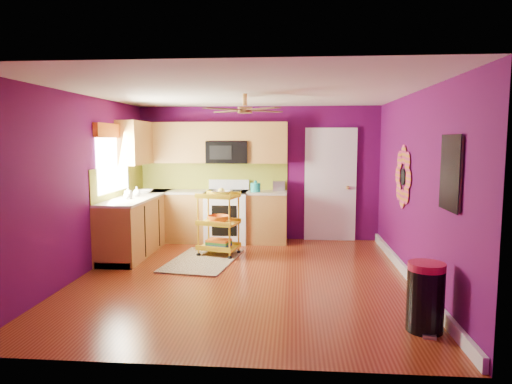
{
  "coord_description": "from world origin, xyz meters",
  "views": [
    {
      "loc": [
        0.67,
        -6.06,
        1.87
      ],
      "look_at": [
        0.13,
        0.4,
        1.13
      ],
      "focal_mm": 32.0,
      "sensor_mm": 36.0,
      "label": 1
    }
  ],
  "objects": [
    {
      "name": "ground",
      "position": [
        0.0,
        0.0,
        0.0
      ],
      "size": [
        5.0,
        5.0,
        0.0
      ],
      "primitive_type": "plane",
      "color": "maroon",
      "rests_on": "ground"
    },
    {
      "name": "room_envelope",
      "position": [
        0.03,
        0.0,
        1.63
      ],
      "size": [
        4.54,
        5.04,
        2.52
      ],
      "color": "#500949",
      "rests_on": "ground"
    },
    {
      "name": "lower_cabinets",
      "position": [
        -1.35,
        1.82,
        0.43
      ],
      "size": [
        2.81,
        2.31,
        0.94
      ],
      "color": "olive",
      "rests_on": "ground"
    },
    {
      "name": "electric_range",
      "position": [
        -0.55,
        2.17,
        0.48
      ],
      "size": [
        0.76,
        0.66,
        1.13
      ],
      "color": "white",
      "rests_on": "ground"
    },
    {
      "name": "upper_cabinetry",
      "position": [
        -1.24,
        2.17,
        1.8
      ],
      "size": [
        2.8,
        2.3,
        1.26
      ],
      "color": "olive",
      "rests_on": "ground"
    },
    {
      "name": "left_window",
      "position": [
        -2.22,
        1.05,
        1.74
      ],
      "size": [
        0.08,
        1.35,
        1.08
      ],
      "color": "white",
      "rests_on": "ground"
    },
    {
      "name": "panel_door",
      "position": [
        1.35,
        2.47,
        1.02
      ],
      "size": [
        0.95,
        0.11,
        2.15
      ],
      "color": "white",
      "rests_on": "ground"
    },
    {
      "name": "right_wall_art",
      "position": [
        2.23,
        -0.34,
        1.44
      ],
      "size": [
        0.04,
        2.74,
        1.04
      ],
      "color": "black",
      "rests_on": "ground"
    },
    {
      "name": "ceiling_fan",
      "position": [
        0.0,
        0.2,
        2.29
      ],
      "size": [
        1.01,
        1.01,
        0.26
      ],
      "color": "#BF8C3F",
      "rests_on": "ground"
    },
    {
      "name": "shag_rug",
      "position": [
        -0.73,
        0.76,
        0.01
      ],
      "size": [
        1.13,
        1.63,
        0.02
      ],
      "primitive_type": "cube",
      "rotation": [
        0.0,
        0.0,
        -0.14
      ],
      "color": "#301F10",
      "rests_on": "ground"
    },
    {
      "name": "rolling_cart",
      "position": [
        -0.53,
        1.14,
        0.57
      ],
      "size": [
        0.71,
        0.59,
        1.11
      ],
      "color": "yellow",
      "rests_on": "ground"
    },
    {
      "name": "trash_can",
      "position": [
        1.97,
        -1.61,
        0.34
      ],
      "size": [
        0.43,
        0.44,
        0.69
      ],
      "color": "black",
      "rests_on": "ground"
    },
    {
      "name": "teal_kettle",
      "position": [
        -0.02,
        2.13,
        1.02
      ],
      "size": [
        0.18,
        0.18,
        0.21
      ],
      "color": "teal",
      "rests_on": "lower_cabinets"
    },
    {
      "name": "toaster",
      "position": [
        0.4,
        2.32,
        1.03
      ],
      "size": [
        0.22,
        0.15,
        0.18
      ],
      "primitive_type": "cube",
      "color": "beige",
      "rests_on": "lower_cabinets"
    },
    {
      "name": "soap_bottle_a",
      "position": [
        -1.96,
        0.96,
        1.04
      ],
      "size": [
        0.09,
        0.09,
        0.2
      ],
      "primitive_type": "imported",
      "color": "#EA3F72",
      "rests_on": "lower_cabinets"
    },
    {
      "name": "soap_bottle_b",
      "position": [
        -1.94,
        1.3,
        1.02
      ],
      "size": [
        0.13,
        0.13,
        0.16
      ],
      "primitive_type": "imported",
      "color": "white",
      "rests_on": "lower_cabinets"
    },
    {
      "name": "counter_dish",
      "position": [
        -1.94,
        1.75,
        0.97
      ],
      "size": [
        0.26,
        0.26,
        0.06
      ],
      "primitive_type": "imported",
      "color": "white",
      "rests_on": "lower_cabinets"
    },
    {
      "name": "counter_cup",
      "position": [
        -1.97,
        0.94,
        0.98
      ],
      "size": [
        0.11,
        0.11,
        0.09
      ],
      "primitive_type": "imported",
      "color": "white",
      "rests_on": "lower_cabinets"
    }
  ]
}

